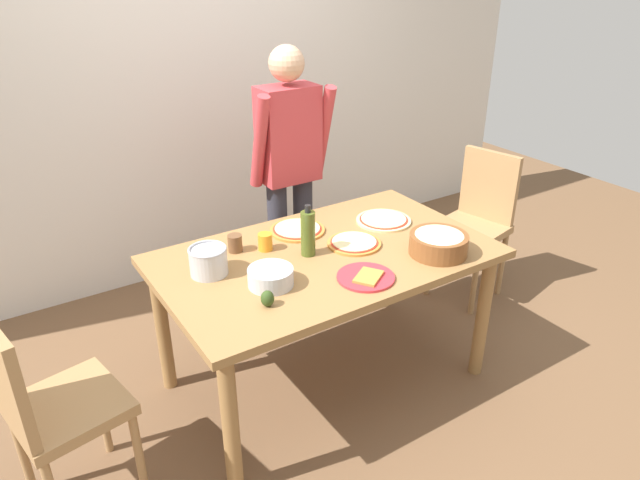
# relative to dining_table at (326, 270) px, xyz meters

# --- Properties ---
(ground) EXTENTS (8.00, 8.00, 0.00)m
(ground) POSITION_rel_dining_table_xyz_m (0.00, 0.00, -0.67)
(ground) COLOR brown
(wall_back) EXTENTS (5.60, 0.10, 2.60)m
(wall_back) POSITION_rel_dining_table_xyz_m (0.00, 1.60, 0.63)
(wall_back) COLOR silver
(wall_back) RESTS_ON ground
(dining_table) EXTENTS (1.60, 0.96, 0.76)m
(dining_table) POSITION_rel_dining_table_xyz_m (0.00, 0.00, 0.00)
(dining_table) COLOR olive
(dining_table) RESTS_ON ground
(person_cook) EXTENTS (0.49, 0.25, 1.62)m
(person_cook) POSITION_rel_dining_table_xyz_m (0.24, 0.76, 0.27)
(person_cook) COLOR #2D2D38
(person_cook) RESTS_ON ground
(chair_wooden_left) EXTENTS (0.47, 0.47, 0.95)m
(chair_wooden_left) POSITION_rel_dining_table_xyz_m (-1.32, -0.09, -0.13)
(chair_wooden_left) COLOR #A37A4C
(chair_wooden_left) RESTS_ON ground
(chair_wooden_right) EXTENTS (0.48, 0.48, 0.95)m
(chair_wooden_right) POSITION_rel_dining_table_xyz_m (1.32, 0.24, -0.13)
(chair_wooden_right) COLOR #A37A4C
(chair_wooden_right) RESTS_ON ground
(pizza_raw_on_board) EXTENTS (0.29, 0.29, 0.02)m
(pizza_raw_on_board) POSITION_rel_dining_table_xyz_m (0.46, 0.14, 0.10)
(pizza_raw_on_board) COLOR beige
(pizza_raw_on_board) RESTS_ON dining_table
(pizza_cooked_on_tray) EXTENTS (0.29, 0.29, 0.02)m
(pizza_cooked_on_tray) POSITION_rel_dining_table_xyz_m (0.01, 0.29, 0.10)
(pizza_cooked_on_tray) COLOR #C67A33
(pizza_cooked_on_tray) RESTS_ON dining_table
(pizza_second_cooked) EXTENTS (0.27, 0.27, 0.02)m
(pizza_second_cooked) POSITION_rel_dining_table_xyz_m (0.17, 0.00, 0.10)
(pizza_second_cooked) COLOR #C67A33
(pizza_second_cooked) RESTS_ON dining_table
(plate_with_slice) EXTENTS (0.26, 0.26, 0.02)m
(plate_with_slice) POSITION_rel_dining_table_xyz_m (0.02, -0.30, 0.10)
(plate_with_slice) COLOR red
(plate_with_slice) RESTS_ON dining_table
(popcorn_bowl) EXTENTS (0.28, 0.28, 0.11)m
(popcorn_bowl) POSITION_rel_dining_table_xyz_m (0.45, -0.30, 0.15)
(popcorn_bowl) COLOR brown
(popcorn_bowl) RESTS_ON dining_table
(mixing_bowl_steel) EXTENTS (0.20, 0.20, 0.08)m
(mixing_bowl_steel) POSITION_rel_dining_table_xyz_m (-0.36, -0.12, 0.13)
(mixing_bowl_steel) COLOR #B7B7BC
(mixing_bowl_steel) RESTS_ON dining_table
(olive_oil_bottle) EXTENTS (0.07, 0.07, 0.26)m
(olive_oil_bottle) POSITION_rel_dining_table_xyz_m (-0.08, 0.04, 0.20)
(olive_oil_bottle) COLOR #47561E
(olive_oil_bottle) RESTS_ON dining_table
(steel_pot) EXTENTS (0.17, 0.17, 0.13)m
(steel_pot) POSITION_rel_dining_table_xyz_m (-0.55, 0.12, 0.16)
(steel_pot) COLOR #B7B7BC
(steel_pot) RESTS_ON dining_table
(cup_orange) EXTENTS (0.07, 0.07, 0.08)m
(cup_orange) POSITION_rel_dining_table_xyz_m (-0.23, 0.19, 0.13)
(cup_orange) COLOR orange
(cup_orange) RESTS_ON dining_table
(cup_small_brown) EXTENTS (0.07, 0.07, 0.08)m
(cup_small_brown) POSITION_rel_dining_table_xyz_m (-0.35, 0.26, 0.13)
(cup_small_brown) COLOR brown
(cup_small_brown) RESTS_ON dining_table
(avocado) EXTENTS (0.06, 0.06, 0.07)m
(avocado) POSITION_rel_dining_table_xyz_m (-0.46, -0.26, 0.13)
(avocado) COLOR #2D4219
(avocado) RESTS_ON dining_table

